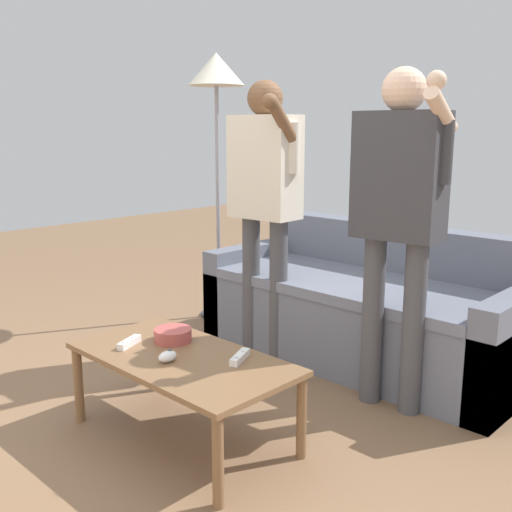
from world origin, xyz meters
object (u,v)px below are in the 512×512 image
game_remote_wand_near (240,357)px  coffee_table (182,365)px  couch (366,310)px  snack_bowl (173,335)px  player_left (265,188)px  game_remote_wand_far (129,342)px  floor_lamp (216,85)px  game_remote_nunchuk (168,356)px  player_right (399,201)px

game_remote_wand_near → coffee_table: bearing=-148.1°
couch → coffee_table: bearing=-91.0°
snack_bowl → player_left: size_ratio=0.11×
game_remote_wand_near → game_remote_wand_far: size_ratio=1.04×
floor_lamp → game_remote_nunchuk: bearing=-49.4°
game_remote_wand_far → snack_bowl: bearing=61.2°
snack_bowl → game_remote_wand_near: 0.40m
player_left → game_remote_nunchuk: bearing=-68.1°
couch → game_remote_wand_far: couch is taller
game_remote_nunchuk → player_left: player_left is taller
game_remote_wand_near → couch: bearing=98.8°
couch → player_right: 1.01m
game_remote_nunchuk → player_right: (0.49, 1.00, 0.62)m
game_remote_nunchuk → game_remote_wand_near: game_remote_nunchuk is taller
snack_bowl → floor_lamp: 2.06m
snack_bowl → player_right: player_right is taller
player_right → game_remote_wand_near: player_right is taller
game_remote_wand_far → player_left: bearing=97.8°
game_remote_nunchuk → game_remote_wand_near: (0.21, 0.22, -0.01)m
game_remote_nunchuk → player_right: size_ratio=0.05×
coffee_table → game_remote_nunchuk: game_remote_nunchuk is taller
floor_lamp → player_right: size_ratio=1.15×
game_remote_nunchuk → player_left: 1.31m
coffee_table → player_right: size_ratio=0.63×
player_left → floor_lamp: bearing=155.5°
floor_lamp → game_remote_wand_far: (0.95, -1.44, -1.26)m
coffee_table → game_remote_wand_far: size_ratio=6.85×
snack_bowl → player_right: size_ratio=0.11×
game_remote_nunchuk → player_right: bearing=64.0°
player_left → game_remote_wand_near: size_ratio=10.35×
snack_bowl → game_remote_nunchuk: snack_bowl is taller
player_left → player_right: bearing=-4.0°
game_remote_nunchuk → player_left: size_ratio=0.05×
game_remote_wand_far → coffee_table: bearing=17.6°
snack_bowl → game_remote_wand_far: bearing=-118.8°
game_remote_wand_near → game_remote_wand_far: bearing=-155.6°
floor_lamp → game_remote_wand_far: size_ratio=12.40×
snack_bowl → game_remote_nunchuk: 0.26m
game_remote_nunchuk → game_remote_wand_near: size_ratio=0.55×
couch → game_remote_wand_near: 1.30m
coffee_table → player_right: 1.25m
snack_bowl → game_remote_wand_near: bearing=6.8°
coffee_table → floor_lamp: bearing=132.2°
game_remote_wand_far → game_remote_wand_near: bearing=24.4°
coffee_table → player_right: player_right is taller
couch → snack_bowl: bearing=-98.7°
player_left → couch: bearing=44.0°
coffee_table → player_left: player_left is taller
snack_bowl → floor_lamp: floor_lamp is taller
player_left → game_remote_wand_far: bearing=-82.2°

